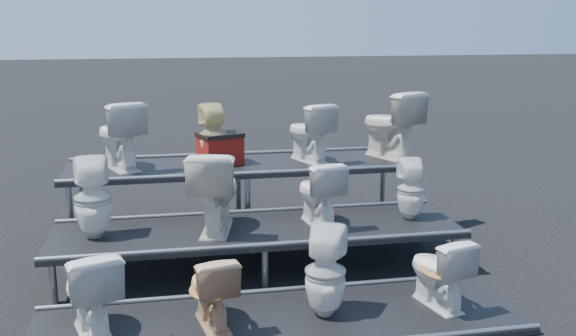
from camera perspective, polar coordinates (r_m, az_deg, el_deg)
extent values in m
plane|color=black|center=(6.87, -2.67, -8.96)|extent=(80.00, 80.00, 0.00)
cube|color=black|center=(5.68, -0.73, -13.51)|extent=(4.20, 1.20, 0.06)
cube|color=black|center=(6.79, -2.69, -7.16)|extent=(4.20, 1.20, 0.46)
cube|color=black|center=(7.95, -4.04, -2.63)|extent=(4.20, 1.20, 0.86)
imported|color=silver|center=(5.48, -17.14, -10.47)|extent=(0.62, 0.83, 0.75)
imported|color=tan|center=(5.47, -6.83, -10.64)|extent=(0.46, 0.68, 0.64)
imported|color=silver|center=(5.59, 3.35, -9.23)|extent=(0.47, 0.47, 0.79)
imported|color=silver|center=(5.94, 13.23, -8.87)|extent=(0.51, 0.72, 0.66)
imported|color=silver|center=(6.58, -16.96, -2.61)|extent=(0.40, 0.41, 0.80)
imported|color=silver|center=(6.54, -6.52, -1.98)|extent=(0.64, 0.91, 0.85)
imported|color=silver|center=(6.73, 2.74, -2.18)|extent=(0.49, 0.73, 0.70)
imported|color=silver|center=(7.04, 10.87, -1.87)|extent=(0.35, 0.35, 0.66)
imported|color=silver|center=(7.74, -14.79, 2.86)|extent=(0.72, 0.90, 0.80)
imported|color=#CAB97A|center=(7.75, -6.65, 2.95)|extent=(0.37, 0.38, 0.74)
imported|color=silver|center=(7.92, 1.87, 3.22)|extent=(0.62, 0.81, 0.73)
imported|color=silver|center=(8.20, 9.06, 3.86)|extent=(0.78, 0.96, 0.86)
cube|color=maroon|center=(7.81, -6.06, 1.56)|extent=(0.57, 0.51, 0.34)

